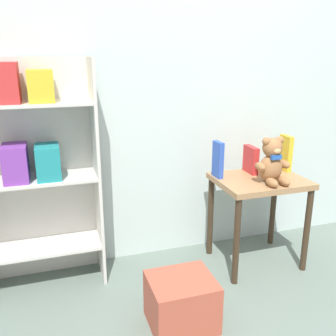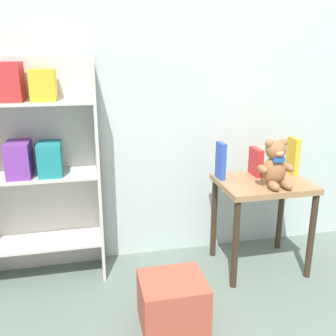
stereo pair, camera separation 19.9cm
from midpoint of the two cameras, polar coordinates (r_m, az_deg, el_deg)
name	(u,v)px [view 1 (the left image)]	position (r m, az deg, el deg)	size (l,w,h in m)	color
wall_back	(191,73)	(2.53, 1.26, 14.25)	(4.80, 0.06, 2.50)	silver
bookshelf_side	(32,161)	(2.32, -22.37, 1.00)	(0.73, 0.28, 1.36)	beige
display_table	(259,193)	(2.49, 11.48, -3.83)	(0.56, 0.45, 0.60)	#9E754C
teddy_bear	(272,162)	(2.36, 13.29, 0.86)	(0.22, 0.20, 0.29)	#99663D
book_standing_blue	(218,159)	(2.41, 5.28, 1.27)	(0.03, 0.10, 0.23)	#2D51B7
book_standing_red	(251,160)	(2.54, 10.33, 1.25)	(0.04, 0.15, 0.18)	red
book_standing_yellow	(286,153)	(2.64, 15.44, 2.19)	(0.03, 0.12, 0.24)	gold
storage_bin	(181,302)	(2.07, -0.87, -19.79)	(0.34, 0.30, 0.27)	#AD4C38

